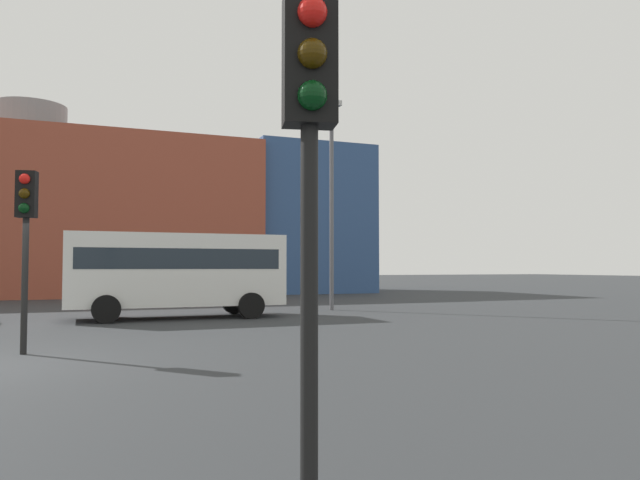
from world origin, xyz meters
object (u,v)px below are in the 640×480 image
at_px(traffic_light_island, 26,219).
at_px(white_bus, 177,268).
at_px(traffic_light_near_right, 310,129).
at_px(street_lamp, 332,191).

bearing_deg(traffic_light_island, white_bus, 164.76).
height_order(traffic_light_near_right, traffic_light_island, traffic_light_near_right).
distance_m(white_bus, traffic_light_island, 8.28).
distance_m(traffic_light_near_right, traffic_light_island, 9.34).
bearing_deg(traffic_light_near_right, street_lamp, 169.68).
distance_m(traffic_light_near_right, street_lamp, 19.42).
xyz_separation_m(traffic_light_near_right, traffic_light_island, (-2.41, 9.02, -0.01)).
distance_m(white_bus, traffic_light_near_right, 16.35).
relative_size(traffic_light_island, street_lamp, 0.43).
relative_size(traffic_light_near_right, street_lamp, 0.43).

